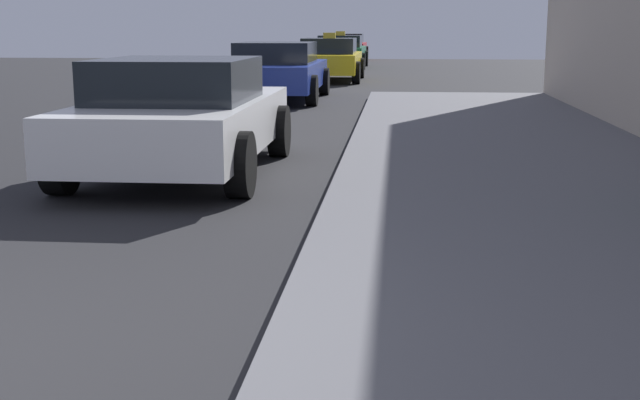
{
  "coord_description": "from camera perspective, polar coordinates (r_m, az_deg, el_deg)",
  "views": [
    {
      "loc": [
        2.62,
        -3.28,
        1.6
      ],
      "look_at": [
        2.09,
        2.45,
        0.41
      ],
      "focal_mm": 47.24,
      "sensor_mm": 36.0,
      "label": 1
    }
  ],
  "objects": [
    {
      "name": "car_white",
      "position": [
        9.38,
        -9.36,
        5.66
      ],
      "size": [
        1.98,
        4.12,
        1.27
      ],
      "color": "white",
      "rests_on": "ground_plane"
    },
    {
      "name": "car_blue",
      "position": [
        18.83,
        -2.9,
        8.74
      ],
      "size": [
        2.03,
        4.51,
        1.27
      ],
      "color": "#233899",
      "rests_on": "ground_plane"
    },
    {
      "name": "car_yellow",
      "position": [
        25.59,
        0.67,
        9.52
      ],
      "size": [
        1.95,
        4.38,
        1.43
      ],
      "color": "yellow",
      "rests_on": "ground_plane"
    },
    {
      "name": "car_green",
      "position": [
        33.84,
        1.41,
        10.04
      ],
      "size": [
        2.06,
        4.46,
        1.43
      ],
      "color": "#196638",
      "rests_on": "ground_plane"
    },
    {
      "name": "car_red",
      "position": [
        42.08,
        1.81,
        10.35
      ],
      "size": [
        2.04,
        4.13,
        1.27
      ],
      "color": "red",
      "rests_on": "ground_plane"
    }
  ]
}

